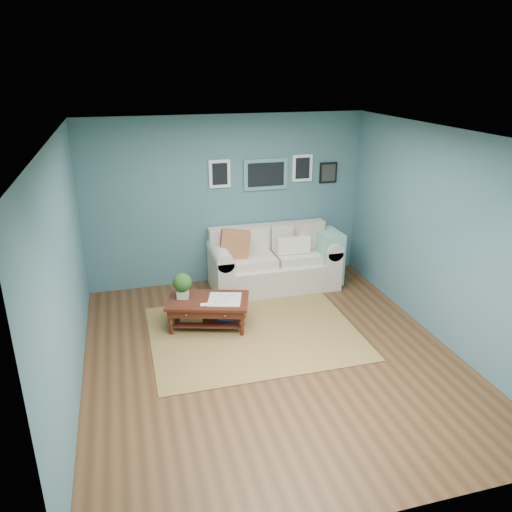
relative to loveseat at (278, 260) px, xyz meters
name	(u,v)px	position (x,y,z in m)	size (l,w,h in m)	color
room_shell	(272,252)	(-0.72, -1.97, 0.93)	(5.00, 5.02, 2.70)	brown
area_rug	(254,333)	(-0.80, -1.43, -0.43)	(2.74, 2.19, 0.01)	brown
loveseat	(278,260)	(0.00, 0.00, 0.00)	(2.06, 0.94, 1.06)	beige
coffee_table	(204,304)	(-1.40, -1.06, -0.09)	(1.23, 0.93, 0.77)	#35170E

